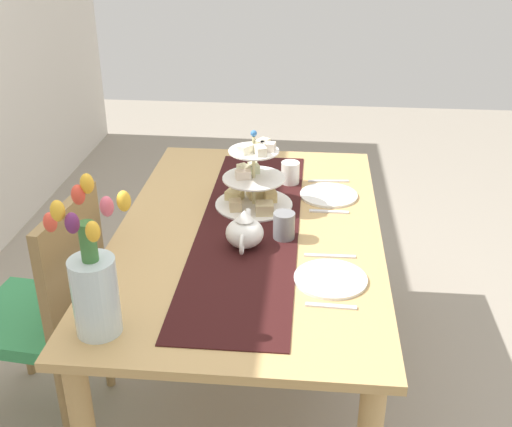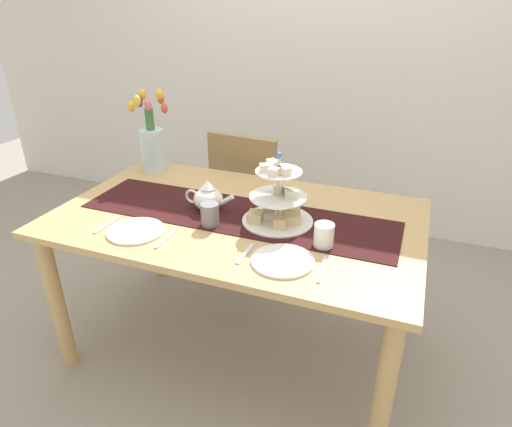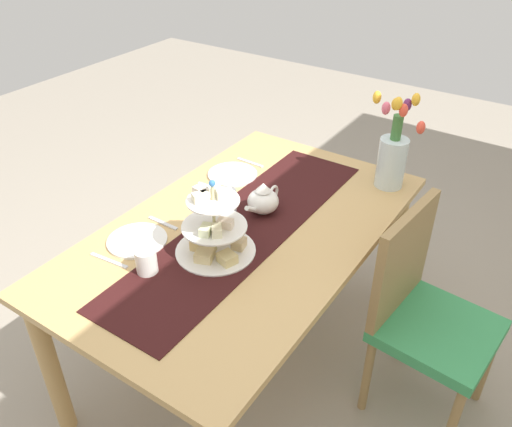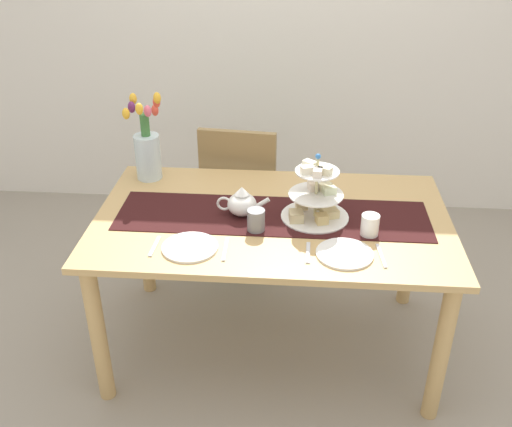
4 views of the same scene
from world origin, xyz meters
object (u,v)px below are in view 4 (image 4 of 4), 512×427
Objects in this scene: dinner_plate_left at (190,247)px; knife_left at (225,249)px; teapot at (242,203)px; tulip_vase at (147,149)px; dinner_plate_right at (345,254)px; knife_right at (381,256)px; dining_table at (272,236)px; mug_grey at (256,220)px; tiered_cake_stand at (316,199)px; mug_white_text at (370,225)px; chair_left at (242,190)px; fork_left at (155,246)px; fork_right at (308,253)px.

knife_left is at bearing 0.00° from dinner_plate_left.
tulip_vase is at bearing 145.26° from teapot.
dinner_plate_right is at bearing -33.38° from teapot.
tulip_vase is at bearing 149.59° from knife_right.
dinner_plate_right reaches higher than knife_right.
dinner_plate_right is at bearing -43.72° from dining_table.
dining_table is 0.36m from knife_left.
mug_grey is (0.57, -0.48, -0.10)m from tulip_vase.
tiered_cake_stand reaches higher than mug_white_text.
chair_left reaches higher than knife_left.
knife_left is at bearing -141.30° from tiered_cake_stand.
mug_grey is at bearing 179.96° from mug_white_text.
dining_table is 0.54m from knife_right.
mug_white_text is at bearing -30.05° from tiered_cake_stand.
mug_white_text is (0.88, 0.16, 0.04)m from fork_left.
fork_right is at bearing 0.00° from knife_left.
teapot is at bearing 119.50° from mug_grey.
mug_grey is at bearing -152.51° from tiered_cake_stand.
dinner_plate_left and dinner_plate_right have the same top height.
fork_right is at bearing -38.68° from tulip_vase.
mug_grey reaches higher than knife_left.
tiered_cake_stand reaches higher than knife_left.
dining_table is at bearing 42.14° from dinner_plate_left.
mug_white_text is (0.26, 0.16, 0.04)m from fork_right.
knife_left is 1.79× the size of mug_white_text.
tiered_cake_stand is 0.33m from dinner_plate_right.
dinner_plate_left is at bearing 180.00° from fork_right.
tulip_vase reaches higher than tiered_cake_stand.
dinner_plate_right is (0.51, -0.99, 0.24)m from chair_left.
chair_left is 1.03m from dinner_plate_left.
dining_table is 1.73× the size of chair_left.
dinner_plate_left is 0.31m from mug_grey.
fork_left is at bearing 180.00° from knife_left.
tulip_vase is 2.94× the size of fork_left.
dinner_plate_left reaches higher than knife_left.
chair_left is at bearing 39.49° from tulip_vase.
dining_table is 0.21m from mug_grey.
chair_left is 9.58× the size of mug_white_text.
dining_table is at bearing -28.57° from tulip_vase.
mug_white_text reaches higher than dinner_plate_right.
teapot is 2.51× the size of mug_white_text.
fork_left reaches higher than dining_table.
tiered_cake_stand is 1.32× the size of dinner_plate_left.
fork_right is 0.31m from mug_white_text.
dinner_plate_left is at bearing 180.00° from knife_right.
dinner_plate_right is 1.35× the size of knife_right.
dinner_plate_left is 2.42× the size of mug_white_text.
tiered_cake_stand is at bearing 38.70° from knife_left.
fork_left is 0.88× the size of knife_left.
mug_grey is at bearing -60.50° from teapot.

